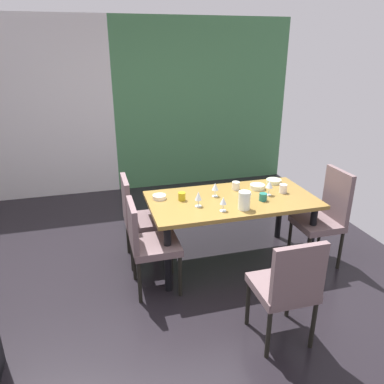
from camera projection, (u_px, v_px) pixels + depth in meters
ground_plane at (177, 296)px, 3.58m from camera, size 5.24×6.19×0.02m
back_panel_interior at (31, 112)px, 5.46m from camera, size 2.36×0.10×2.65m
garden_window_panel at (203, 104)px, 6.11m from camera, size 2.88×0.10×2.65m
dining_table at (232, 206)px, 3.92m from camera, size 1.74×0.90×0.74m
chair_right_near at (325, 214)px, 3.95m from camera, size 0.44×0.44×1.04m
chair_left_near at (147, 241)px, 3.49m from camera, size 0.45×0.44×0.92m
chair_left_far at (138, 215)px, 3.97m from camera, size 0.45×0.44×0.97m
chair_head_near at (288, 286)px, 2.83m from camera, size 0.44×0.44×0.95m
wine_glass_corner at (269, 185)px, 3.93m from camera, size 0.07×0.07×0.16m
wine_glass_east at (198, 196)px, 3.66m from camera, size 0.07×0.07×0.16m
wine_glass_left at (215, 187)px, 3.91m from camera, size 0.07×0.07×0.15m
wine_glass_center at (223, 201)px, 3.56m from camera, size 0.07×0.07×0.14m
serving_bowl_rear at (274, 181)px, 4.32m from camera, size 0.17×0.17×0.04m
serving_bowl_right at (159, 197)px, 3.87m from camera, size 0.14×0.14×0.04m
serving_bowl_south at (257, 187)px, 4.14m from camera, size 0.16×0.16×0.05m
cup_near_window at (263, 197)px, 3.82m from camera, size 0.08×0.08×0.08m
cup_front at (182, 196)px, 3.83m from camera, size 0.08×0.08×0.08m
cup_north at (236, 186)px, 4.11m from camera, size 0.08×0.08×0.09m
cup_west at (283, 189)px, 4.02m from camera, size 0.08×0.08×0.09m
pitcher_near_shelf at (244, 200)px, 3.60m from camera, size 0.13×0.12×0.18m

